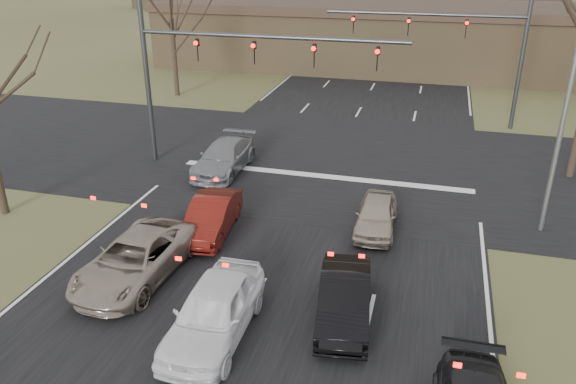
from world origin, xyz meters
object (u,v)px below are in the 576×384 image
(mast_arm_far, at_px, (471,38))
(streetlight_right_near, at_px, (565,83))
(car_silver_suv, at_px, (135,259))
(car_silver_ahead, at_px, (376,215))
(streetlight_right_far, at_px, (525,20))
(car_grey_ahead, at_px, (224,157))
(mast_arm_near, at_px, (211,60))
(car_black_hatch, at_px, (344,298))
(car_white_sedan, at_px, (214,311))
(car_red_ahead, at_px, (211,217))
(building, at_px, (410,37))

(mast_arm_far, distance_m, streetlight_right_near, 13.28)
(car_silver_suv, bearing_deg, car_silver_ahead, 40.14)
(streetlight_right_near, xyz_separation_m, streetlight_right_far, (0.50, 17.00, 0.00))
(streetlight_right_far, height_order, car_silver_ahead, streetlight_right_far)
(mast_arm_far, relative_size, car_grey_ahead, 2.33)
(streetlight_right_near, distance_m, car_silver_ahead, 7.82)
(mast_arm_near, distance_m, car_grey_ahead, 4.45)
(streetlight_right_near, bearing_deg, car_black_hatch, -129.78)
(car_white_sedan, distance_m, car_red_ahead, 5.98)
(car_white_sedan, xyz_separation_m, car_red_ahead, (-2.35, 5.50, -0.11))
(mast_arm_near, bearing_deg, car_grey_ahead, -39.76)
(building, xyz_separation_m, car_silver_suv, (-6.00, -34.91, -1.96))
(car_red_ahead, xyz_separation_m, car_silver_ahead, (5.84, 1.86, -0.06))
(building, relative_size, mast_arm_near, 3.50)
(building, height_order, car_silver_suv, building)
(car_white_sedan, bearing_deg, car_grey_ahead, 108.88)
(mast_arm_far, xyz_separation_m, car_black_hatch, (-3.40, -20.25, -4.35))
(building, relative_size, streetlight_right_near, 4.24)
(car_silver_suv, xyz_separation_m, car_black_hatch, (6.78, -0.34, -0.03))
(car_red_ahead, height_order, car_silver_ahead, car_red_ahead)
(car_silver_ahead, bearing_deg, car_white_sedan, -116.76)
(car_black_hatch, xyz_separation_m, car_grey_ahead, (-7.41, 9.75, 0.02))
(car_black_hatch, distance_m, car_silver_ahead, 5.69)
(car_red_ahead, bearing_deg, car_black_hatch, -40.13)
(mast_arm_far, distance_m, car_white_sedan, 23.31)
(mast_arm_far, relative_size, car_silver_suv, 2.20)
(streetlight_right_far, bearing_deg, car_red_ahead, -120.79)
(streetlight_right_near, bearing_deg, building, 103.69)
(streetlight_right_near, relative_size, car_silver_ahead, 2.77)
(streetlight_right_near, relative_size, car_red_ahead, 2.45)
(streetlight_right_far, relative_size, car_red_ahead, 2.45)
(car_red_ahead, bearing_deg, car_grey_ahead, 100.76)
(mast_arm_near, relative_size, car_red_ahead, 2.97)
(building, distance_m, car_white_sedan, 37.06)
(streetlight_right_far, height_order, car_silver_suv, streetlight_right_far)
(car_white_sedan, distance_m, car_black_hatch, 3.69)
(streetlight_right_far, height_order, car_white_sedan, streetlight_right_far)
(streetlight_right_near, distance_m, car_white_sedan, 13.77)
(streetlight_right_far, distance_m, car_red_ahead, 24.28)
(car_silver_ahead, bearing_deg, mast_arm_far, 76.28)
(building, xyz_separation_m, car_black_hatch, (0.78, -35.25, -2.00))
(car_grey_ahead, relative_size, car_red_ahead, 1.17)
(mast_arm_near, bearing_deg, car_white_sedan, -68.36)
(mast_arm_far, height_order, car_silver_ahead, mast_arm_far)
(mast_arm_far, bearing_deg, building, 105.58)
(car_silver_suv, xyz_separation_m, car_white_sedan, (3.50, -2.02, 0.08))
(car_white_sedan, height_order, car_grey_ahead, car_white_sedan)
(car_black_hatch, height_order, car_silver_ahead, car_black_hatch)
(mast_arm_far, distance_m, car_black_hatch, 20.99)
(car_grey_ahead, xyz_separation_m, car_silver_ahead, (7.62, -4.06, -0.08))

